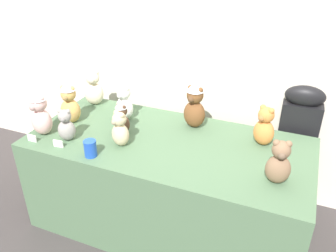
{
  "coord_description": "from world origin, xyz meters",
  "views": [
    {
      "loc": [
        0.78,
        -1.63,
        1.96
      ],
      "look_at": [
        0.0,
        0.25,
        0.85
      ],
      "focal_mm": 37.12,
      "sensor_mm": 36.0,
      "label": 1
    }
  ],
  "objects_px": {
    "teddy_bear_ash": "(66,126)",
    "teddy_bear_honey": "(69,102)",
    "teddy_bear_cream": "(94,89)",
    "teddy_bear_cocoa": "(122,117)",
    "teddy_bear_ginger": "(264,127)",
    "teddy_bear_mocha": "(279,163)",
    "teddy_bear_snow": "(124,103)",
    "teddy_bear_chestnut": "(195,105)",
    "teddy_bear_sand": "(120,130)",
    "teddy_bear_blush": "(40,113)",
    "party_cup_blue": "(90,148)",
    "display_table": "(168,184)",
    "instrument_case": "(294,149)"
  },
  "relations": [
    {
      "from": "teddy_bear_ash",
      "to": "teddy_bear_honey",
      "type": "xyz_separation_m",
      "value": [
        -0.14,
        0.23,
        0.05
      ]
    },
    {
      "from": "teddy_bear_cream",
      "to": "teddy_bear_cocoa",
      "type": "distance_m",
      "value": 0.56
    },
    {
      "from": "teddy_bear_ginger",
      "to": "teddy_bear_mocha",
      "type": "distance_m",
      "value": 0.41
    },
    {
      "from": "teddy_bear_cocoa",
      "to": "teddy_bear_snow",
      "type": "xyz_separation_m",
      "value": [
        -0.09,
        0.2,
        0.0
      ]
    },
    {
      "from": "teddy_bear_ash",
      "to": "teddy_bear_mocha",
      "type": "relative_size",
      "value": 0.85
    },
    {
      "from": "teddy_bear_ash",
      "to": "teddy_bear_cocoa",
      "type": "height_order",
      "value": "teddy_bear_cocoa"
    },
    {
      "from": "teddy_bear_snow",
      "to": "teddy_bear_honey",
      "type": "bearing_deg",
      "value": -139.56
    },
    {
      "from": "teddy_bear_chestnut",
      "to": "teddy_bear_sand",
      "type": "bearing_deg",
      "value": -116.58
    },
    {
      "from": "teddy_bear_cocoa",
      "to": "teddy_bear_blush",
      "type": "xyz_separation_m",
      "value": [
        -0.51,
        -0.23,
        0.04
      ]
    },
    {
      "from": "teddy_bear_cocoa",
      "to": "party_cup_blue",
      "type": "distance_m",
      "value": 0.35
    },
    {
      "from": "teddy_bear_chestnut",
      "to": "party_cup_blue",
      "type": "distance_m",
      "value": 0.8
    },
    {
      "from": "teddy_bear_mocha",
      "to": "teddy_bear_blush",
      "type": "height_order",
      "value": "teddy_bear_blush"
    },
    {
      "from": "teddy_bear_ginger",
      "to": "teddy_bear_snow",
      "type": "distance_m",
      "value": 1.04
    },
    {
      "from": "teddy_bear_cocoa",
      "to": "teddy_bear_sand",
      "type": "xyz_separation_m",
      "value": [
        0.07,
        -0.15,
        -0.01
      ]
    },
    {
      "from": "teddy_bear_cream",
      "to": "party_cup_blue",
      "type": "distance_m",
      "value": 0.8
    },
    {
      "from": "teddy_bear_ash",
      "to": "teddy_bear_chestnut",
      "type": "distance_m",
      "value": 0.9
    },
    {
      "from": "display_table",
      "to": "teddy_bear_mocha",
      "type": "bearing_deg",
      "value": -13.26
    },
    {
      "from": "teddy_bear_mocha",
      "to": "teddy_bear_sand",
      "type": "xyz_separation_m",
      "value": [
        -1.02,
        0.01,
        -0.01
      ]
    },
    {
      "from": "teddy_bear_blush",
      "to": "party_cup_blue",
      "type": "distance_m",
      "value": 0.5
    },
    {
      "from": "teddy_bear_mocha",
      "to": "teddy_bear_chestnut",
      "type": "height_order",
      "value": "teddy_bear_chestnut"
    },
    {
      "from": "teddy_bear_mocha",
      "to": "teddy_bear_snow",
      "type": "distance_m",
      "value": 1.23
    },
    {
      "from": "teddy_bear_blush",
      "to": "teddy_bear_cocoa",
      "type": "bearing_deg",
      "value": 33.69
    },
    {
      "from": "teddy_bear_honey",
      "to": "teddy_bear_blush",
      "type": "bearing_deg",
      "value": -116.7
    },
    {
      "from": "teddy_bear_sand",
      "to": "teddy_bear_honey",
      "type": "xyz_separation_m",
      "value": [
        -0.51,
        0.15,
        0.04
      ]
    },
    {
      "from": "party_cup_blue",
      "to": "teddy_bear_blush",
      "type": "bearing_deg",
      "value": 166.36
    },
    {
      "from": "teddy_bear_cream",
      "to": "teddy_bear_ginger",
      "type": "relative_size",
      "value": 1.07
    },
    {
      "from": "teddy_bear_chestnut",
      "to": "teddy_bear_snow",
      "type": "height_order",
      "value": "teddy_bear_chestnut"
    },
    {
      "from": "teddy_bear_cocoa",
      "to": "teddy_bear_honey",
      "type": "height_order",
      "value": "teddy_bear_honey"
    },
    {
      "from": "instrument_case",
      "to": "teddy_bear_chestnut",
      "type": "bearing_deg",
      "value": -160.08
    },
    {
      "from": "teddy_bear_cream",
      "to": "teddy_bear_honey",
      "type": "bearing_deg",
      "value": -112.48
    },
    {
      "from": "party_cup_blue",
      "to": "teddy_bear_chestnut",
      "type": "bearing_deg",
      "value": 52.56
    },
    {
      "from": "teddy_bear_sand",
      "to": "teddy_bear_ginger",
      "type": "bearing_deg",
      "value": 48.05
    },
    {
      "from": "instrument_case",
      "to": "teddy_bear_cocoa",
      "type": "distance_m",
      "value": 1.34
    },
    {
      "from": "teddy_bear_chestnut",
      "to": "teddy_bear_blush",
      "type": "bearing_deg",
      "value": -138.02
    },
    {
      "from": "teddy_bear_sand",
      "to": "teddy_bear_chestnut",
      "type": "distance_m",
      "value": 0.57
    },
    {
      "from": "teddy_bear_sand",
      "to": "teddy_bear_cocoa",
      "type": "bearing_deg",
      "value": 139.82
    },
    {
      "from": "instrument_case",
      "to": "teddy_bear_blush",
      "type": "xyz_separation_m",
      "value": [
        -1.67,
        -0.81,
        0.37
      ]
    },
    {
      "from": "instrument_case",
      "to": "teddy_bear_mocha",
      "type": "xyz_separation_m",
      "value": [
        -0.07,
        -0.75,
        0.33
      ]
    },
    {
      "from": "teddy_bear_cream",
      "to": "teddy_bear_chestnut",
      "type": "bearing_deg",
      "value": -28.36
    },
    {
      "from": "instrument_case",
      "to": "teddy_bear_chestnut",
      "type": "relative_size",
      "value": 2.93
    },
    {
      "from": "teddy_bear_ash",
      "to": "teddy_bear_sand",
      "type": "distance_m",
      "value": 0.38
    },
    {
      "from": "display_table",
      "to": "teddy_bear_cocoa",
      "type": "bearing_deg",
      "value": -178.34
    },
    {
      "from": "teddy_bear_snow",
      "to": "teddy_bear_honey",
      "type": "relative_size",
      "value": 0.83
    },
    {
      "from": "instrument_case",
      "to": "teddy_bear_snow",
      "type": "height_order",
      "value": "instrument_case"
    },
    {
      "from": "display_table",
      "to": "teddy_bear_blush",
      "type": "height_order",
      "value": "teddy_bear_blush"
    },
    {
      "from": "teddy_bear_cocoa",
      "to": "instrument_case",
      "type": "bearing_deg",
      "value": 44.6
    },
    {
      "from": "instrument_case",
      "to": "teddy_bear_ginger",
      "type": "height_order",
      "value": "instrument_case"
    },
    {
      "from": "teddy_bear_honey",
      "to": "instrument_case",
      "type": "bearing_deg",
      "value": 11.92
    },
    {
      "from": "teddy_bear_blush",
      "to": "display_table",
      "type": "bearing_deg",
      "value": 25.17
    },
    {
      "from": "teddy_bear_ash",
      "to": "teddy_bear_honey",
      "type": "height_order",
      "value": "teddy_bear_honey"
    }
  ]
}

